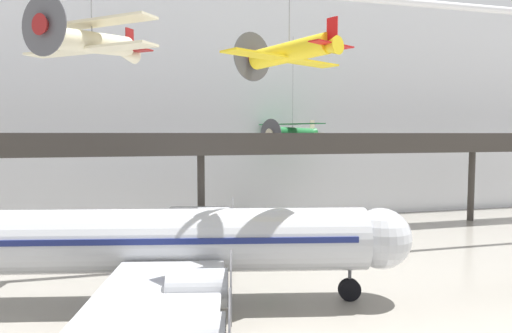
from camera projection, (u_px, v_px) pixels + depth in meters
The scene contains 6 objects.
hangar_back_wall at pixel (190, 106), 50.01m from camera, with size 140.00×3.00×25.46m.
mezzanine_walkway at pixel (202, 151), 41.75m from camera, with size 110.00×3.20×9.76m.
airliner_silver_main at pixel (161, 242), 25.76m from camera, with size 28.92×33.37×10.48m.
suspended_plane_cream_biplane at pixel (91, 41), 19.06m from camera, with size 5.64×5.43×7.39m.
suspended_plane_green_biplane at pixel (292, 132), 47.84m from camera, with size 7.22×8.18×11.58m.
suspended_plane_yellow_lowwing at pixel (289, 53), 23.32m from camera, with size 7.29×6.47×7.36m.
Camera 1 is at (-6.06, -17.19, 9.68)m, focal length 32.00 mm.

